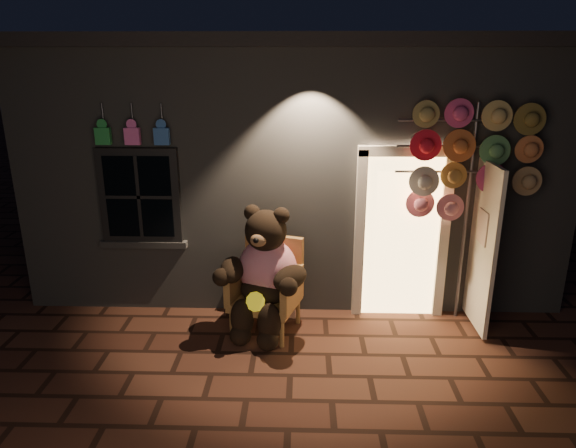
{
  "coord_description": "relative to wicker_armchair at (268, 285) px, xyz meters",
  "views": [
    {
      "loc": [
        0.11,
        -4.64,
        3.16
      ],
      "look_at": [
        -0.05,
        1.0,
        1.35
      ],
      "focal_mm": 32.0,
      "sensor_mm": 36.0,
      "label": 1
    }
  ],
  "objects": [
    {
      "name": "teddy_bear",
      "position": [
        -0.03,
        -0.14,
        0.22
      ],
      "size": [
        1.09,
        1.0,
        1.57
      ],
      "rotation": [
        0.0,
        0.0,
        -0.3
      ],
      "color": "red",
      "rests_on": "ground"
    },
    {
      "name": "ground",
      "position": [
        0.29,
        -1.03,
        -0.56
      ],
      "size": [
        60.0,
        60.0,
        0.0
      ],
      "primitive_type": "plane",
      "color": "#512D1F",
      "rests_on": "ground"
    },
    {
      "name": "wicker_armchair",
      "position": [
        0.0,
        0.0,
        0.0
      ],
      "size": [
        0.93,
        0.89,
        1.13
      ],
      "rotation": [
        0.0,
        0.0,
        -0.3
      ],
      "color": "#AA8341",
      "rests_on": "ground"
    },
    {
      "name": "hat_rack",
      "position": [
        2.33,
        0.25,
        1.52
      ],
      "size": [
        1.66,
        0.22,
        2.72
      ],
      "color": "#59595E",
      "rests_on": "ground"
    },
    {
      "name": "shop_building",
      "position": [
        0.29,
        2.96,
        1.17
      ],
      "size": [
        7.3,
        5.95,
        3.51
      ],
      "color": "slate",
      "rests_on": "ground"
    }
  ]
}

